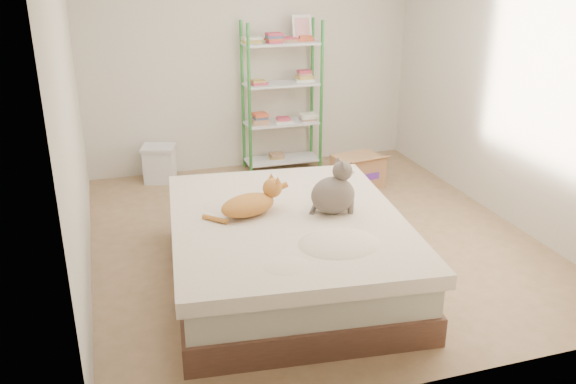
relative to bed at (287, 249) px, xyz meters
name	(u,v)px	position (x,y,z in m)	size (l,w,h in m)	color
room	(313,94)	(0.44, 0.70, 1.03)	(3.81, 4.21, 2.61)	tan
bed	(287,249)	(0.00, 0.00, 0.00)	(1.93, 2.31, 0.54)	brown
orange_cat	(248,203)	(-0.27, 0.11, 0.38)	(0.52, 0.28, 0.21)	#C48A37
grey_cat	(333,187)	(0.35, -0.03, 0.48)	(0.30, 0.36, 0.41)	slate
shelf_unit	(282,92)	(0.74, 2.58, 0.63)	(0.88, 0.36, 1.74)	green
cardboard_box	(358,171)	(1.34, 1.75, -0.10)	(0.54, 0.53, 0.39)	#B07254
white_bin	(160,163)	(-0.69, 2.55, -0.07)	(0.42, 0.39, 0.41)	silver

